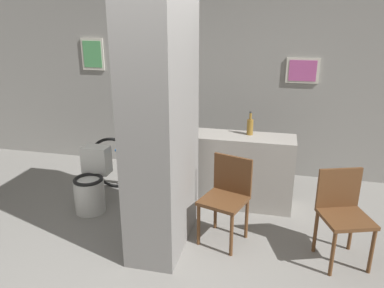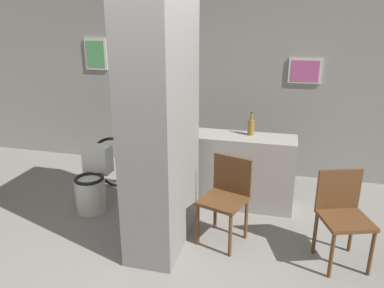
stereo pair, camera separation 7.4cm
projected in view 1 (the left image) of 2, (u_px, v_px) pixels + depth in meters
ground_plane at (134, 268)px, 3.52m from camera, size 14.00×14.00×0.00m
wall_back at (196, 84)px, 5.52m from camera, size 8.00×0.09×2.60m
pillar_center at (162, 121)px, 3.58m from camera, size 0.51×1.11×2.60m
counter_shelf at (239, 170)px, 4.61m from camera, size 1.29×0.44×0.90m
toilet at (91, 185)px, 4.52m from camera, size 0.36×0.52×0.75m
chair_near_pillar at (227, 194)px, 3.85m from camera, size 0.54×0.54×0.89m
chair_by_doorway at (343, 211)px, 3.53m from camera, size 0.54×0.54×0.89m
bicycle at (148, 165)px, 4.96m from camera, size 1.70×0.42×0.78m
bottle_tall at (250, 126)px, 4.47m from camera, size 0.08×0.08×0.29m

